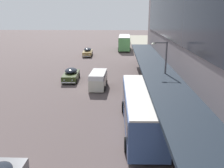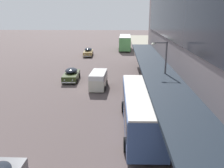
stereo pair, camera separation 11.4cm
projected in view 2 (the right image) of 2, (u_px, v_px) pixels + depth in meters
The scene contains 7 objects.
transit_bus_kerbside_front at pixel (141, 108), 18.95m from camera, with size 2.88×10.47×3.08m.
transit_bus_kerbside_rear at pixel (125, 42), 59.46m from camera, with size 3.01×9.54×3.37m.
sedan_far_back at pixel (88, 52), 51.72m from camera, with size 2.06×4.95×1.68m.
sedan_oncoming_rear at pixel (71, 75), 33.19m from camera, with size 2.11×4.87×1.63m.
vw_van at pixel (99, 79), 29.89m from camera, with size 2.05×4.62×1.96m.
street_lamp at pixel (163, 69), 22.94m from camera, with size 1.50×0.28×6.12m.
fire_hydrant at pixel (188, 159), 14.72m from camera, with size 0.20×0.40×0.70m.
Camera 2 is at (2.74, -7.99, 8.82)m, focal length 40.00 mm.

